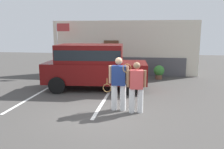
# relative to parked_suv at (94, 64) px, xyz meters

# --- Properties ---
(ground_plane) EXTENTS (40.00, 40.00, 0.00)m
(ground_plane) POSITION_rel_parked_suv_xyz_m (1.00, -3.05, -1.15)
(ground_plane) COLOR #423F3D
(parking_stripe_0) EXTENTS (0.12, 4.40, 0.01)m
(parking_stripe_0) POSITION_rel_parked_suv_xyz_m (-2.18, -1.55, -1.14)
(parking_stripe_0) COLOR silver
(parking_stripe_0) RESTS_ON ground_plane
(parking_stripe_1) EXTENTS (0.12, 4.40, 0.01)m
(parking_stripe_1) POSITION_rel_parked_suv_xyz_m (0.81, -1.55, -1.14)
(parking_stripe_1) COLOR silver
(parking_stripe_1) RESTS_ON ground_plane
(house_frontage) EXTENTS (8.84, 0.40, 3.28)m
(house_frontage) POSITION_rel_parked_suv_xyz_m (0.99, 3.79, 0.39)
(house_frontage) COLOR beige
(house_frontage) RESTS_ON ground_plane
(parked_suv) EXTENTS (4.73, 2.43, 2.05)m
(parked_suv) POSITION_rel_parked_suv_xyz_m (0.00, 0.00, 0.00)
(parked_suv) COLOR #590C0C
(parked_suv) RESTS_ON ground_plane
(tennis_player_man) EXTENTS (0.92, 0.28, 1.79)m
(tennis_player_man) POSITION_rel_parked_suv_xyz_m (1.49, -2.73, -0.22)
(tennis_player_man) COLOR white
(tennis_player_man) RESTS_ON ground_plane
(tennis_player_woman) EXTENTS (0.76, 0.30, 1.67)m
(tennis_player_woman) POSITION_rel_parked_suv_xyz_m (2.08, -2.88, -0.27)
(tennis_player_woman) COLOR white
(tennis_player_woman) RESTS_ON ground_plane
(potted_plant_by_porch) EXTENTS (0.59, 0.59, 0.77)m
(potted_plant_by_porch) POSITION_rel_parked_suv_xyz_m (3.11, 2.68, -0.72)
(potted_plant_by_porch) COLOR brown
(potted_plant_by_porch) RESTS_ON ground_plane
(flag_pole) EXTENTS (0.80, 0.05, 3.15)m
(flag_pole) POSITION_rel_parked_suv_xyz_m (-2.69, 2.88, 1.03)
(flag_pole) COLOR silver
(flag_pole) RESTS_ON ground_plane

